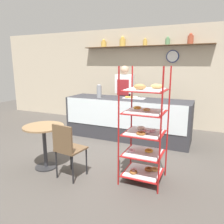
# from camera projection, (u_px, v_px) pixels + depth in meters

# --- Properties ---
(ground_plane) EXTENTS (14.00, 14.00, 0.00)m
(ground_plane) POSITION_uv_depth(u_px,v_px,m) (102.00, 159.00, 4.01)
(ground_plane) COLOR #4C4742
(back_wall) EXTENTS (10.00, 0.30, 2.70)m
(back_wall) POSITION_uv_depth(u_px,v_px,m) (144.00, 77.00, 6.15)
(back_wall) COLOR beige
(back_wall) RESTS_ON ground_plane
(display_counter) EXTENTS (2.87, 0.79, 0.94)m
(display_counter) POSITION_uv_depth(u_px,v_px,m) (127.00, 118.00, 5.10)
(display_counter) COLOR #333338
(display_counter) RESTS_ON ground_plane
(pastry_rack) EXTENTS (0.60, 0.56, 1.69)m
(pastry_rack) POSITION_uv_depth(u_px,v_px,m) (144.00, 132.00, 3.14)
(pastry_rack) COLOR #A51919
(pastry_rack) RESTS_ON ground_plane
(person_worker) EXTENTS (0.44, 0.23, 1.68)m
(person_worker) POSITION_uv_depth(u_px,v_px,m) (124.00, 96.00, 5.62)
(person_worker) COLOR #282833
(person_worker) RESTS_ON ground_plane
(cafe_table) EXTENTS (0.66, 0.66, 0.73)m
(cafe_table) POSITION_uv_depth(u_px,v_px,m) (44.00, 137.00, 3.59)
(cafe_table) COLOR #262628
(cafe_table) RESTS_ON ground_plane
(cafe_chair) EXTENTS (0.42, 0.42, 0.86)m
(cafe_chair) POSITION_uv_depth(u_px,v_px,m) (67.00, 146.00, 3.23)
(cafe_chair) COLOR black
(cafe_chair) RESTS_ON ground_plane
(coffee_carafe) EXTENTS (0.12, 0.12, 0.31)m
(coffee_carafe) POSITION_uv_depth(u_px,v_px,m) (99.00, 91.00, 5.14)
(coffee_carafe) COLOR gray
(coffee_carafe) RESTS_ON display_counter
(donut_tray_counter) EXTENTS (0.51, 0.25, 0.05)m
(donut_tray_counter) POSITION_uv_depth(u_px,v_px,m) (133.00, 98.00, 5.04)
(donut_tray_counter) COLOR silver
(donut_tray_counter) RESTS_ON display_counter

